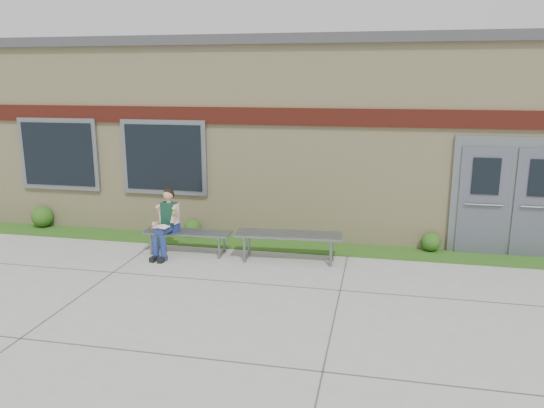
# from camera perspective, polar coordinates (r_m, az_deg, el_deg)

# --- Properties ---
(ground) EXTENTS (80.00, 80.00, 0.00)m
(ground) POSITION_cam_1_polar(r_m,az_deg,el_deg) (8.42, 0.16, -10.03)
(ground) COLOR #9E9E99
(ground) RESTS_ON ground
(grass_strip) EXTENTS (16.00, 0.80, 0.02)m
(grass_strip) POSITION_cam_1_polar(r_m,az_deg,el_deg) (10.81, 2.95, -4.62)
(grass_strip) COLOR #1B5516
(grass_strip) RESTS_ON ground
(school_building) EXTENTS (16.20, 6.22, 4.20)m
(school_building) POSITION_cam_1_polar(r_m,az_deg,el_deg) (13.70, 5.27, 8.09)
(school_building) COLOR beige
(school_building) RESTS_ON ground
(bench_left) EXTENTS (1.72, 0.52, 0.44)m
(bench_left) POSITION_cam_1_polar(r_m,az_deg,el_deg) (10.48, -9.06, -3.45)
(bench_left) COLOR slate
(bench_left) RESTS_ON ground
(bench_right) EXTENTS (2.03, 0.67, 0.52)m
(bench_right) POSITION_cam_1_polar(r_m,az_deg,el_deg) (9.95, 1.79, -3.85)
(bench_right) COLOR slate
(bench_right) RESTS_ON ground
(girl) EXTENTS (0.46, 0.79, 1.30)m
(girl) POSITION_cam_1_polar(r_m,az_deg,el_deg) (10.34, -11.29, -1.83)
(girl) COLOR navy
(girl) RESTS_ON ground
(shrub_west) EXTENTS (0.48, 0.48, 0.48)m
(shrub_west) POSITION_cam_1_polar(r_m,az_deg,el_deg) (13.24, -23.46, -1.24)
(shrub_west) COLOR #1B5516
(shrub_west) RESTS_ON grass_strip
(shrub_mid) EXTENTS (0.36, 0.36, 0.36)m
(shrub_mid) POSITION_cam_1_polar(r_m,az_deg,el_deg) (11.57, -8.54, -2.56)
(shrub_mid) COLOR #1B5516
(shrub_mid) RESTS_ON grass_strip
(shrub_east) EXTENTS (0.37, 0.37, 0.37)m
(shrub_east) POSITION_cam_1_polar(r_m,az_deg,el_deg) (10.93, 16.72, -3.91)
(shrub_east) COLOR #1B5516
(shrub_east) RESTS_ON grass_strip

